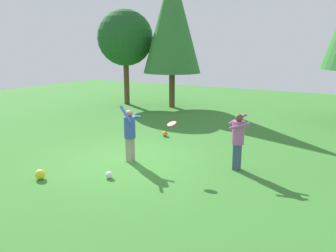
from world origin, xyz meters
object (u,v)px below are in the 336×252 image
object	(u,v)px
person_catcher	(238,137)
ball_white	(109,175)
ball_yellow	(40,174)
tree_left	(172,20)
ball_orange	(165,134)
person_thrower	(130,131)
tree_far_left	(125,38)
frisbee	(172,124)

from	to	relation	value
person_catcher	ball_white	distance (m)	3.69
ball_yellow	tree_left	distance (m)	12.57
ball_white	ball_orange	size ratio (longest dim) A/B	0.92
ball_white	tree_left	xyz separation A→B (m)	(-4.04, 10.38, 4.81)
person_thrower	ball_white	distance (m)	1.67
person_catcher	tree_left	distance (m)	11.19
person_thrower	ball_orange	size ratio (longest dim) A/B	8.51
tree_far_left	frisbee	bearing A→B (deg)	-46.17
person_catcher	tree_far_left	world-z (taller)	tree_far_left
ball_orange	tree_left	world-z (taller)	tree_left
person_catcher	ball_white	world-z (taller)	person_catcher
person_catcher	person_thrower	bearing A→B (deg)	-9.63
person_thrower	tree_far_left	distance (m)	11.23
frisbee	tree_left	xyz separation A→B (m)	(-5.10, 8.86, 3.59)
person_thrower	person_catcher	world-z (taller)	person_thrower
person_catcher	frisbee	bearing A→B (deg)	0.00
frisbee	ball_yellow	world-z (taller)	frisbee
ball_orange	tree_left	distance (m)	8.24
person_catcher	ball_orange	xyz separation A→B (m)	(-3.64, 2.08, -0.85)
person_thrower	person_catcher	xyz separation A→B (m)	(3.04, 0.97, 0.01)
person_thrower	ball_orange	xyz separation A→B (m)	(-0.61, 3.06, -0.84)
person_catcher	tree_far_left	bearing A→B (deg)	-65.28
person_thrower	ball_white	bearing A→B (deg)	-81.43
frisbee	ball_white	world-z (taller)	frisbee
ball_white	ball_yellow	distance (m)	1.81
tree_left	tree_far_left	bearing A→B (deg)	-170.88
ball_white	person_thrower	bearing A→B (deg)	103.54
ball_yellow	ball_white	bearing A→B (deg)	32.54
person_thrower	ball_yellow	distance (m)	2.77
person_catcher	tree_left	size ratio (longest dim) A/B	0.21
ball_orange	tree_left	xyz separation A→B (m)	(-3.10, 5.93, 4.80)
person_thrower	tree_left	bearing A→B (deg)	107.45
ball_white	tree_far_left	size ratio (longest dim) A/B	0.03
person_thrower	ball_white	world-z (taller)	person_thrower
ball_orange	tree_far_left	distance (m)	9.02
ball_white	ball_orange	world-z (taller)	ball_orange
ball_orange	tree_left	bearing A→B (deg)	117.61
person_thrower	frisbee	size ratio (longest dim) A/B	4.89
person_catcher	ball_orange	world-z (taller)	person_catcher
person_thrower	ball_white	xyz separation A→B (m)	(0.34, -1.39, -0.85)
tree_far_left	person_thrower	bearing A→B (deg)	-51.94
person_catcher	ball_yellow	distance (m)	5.45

